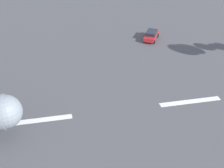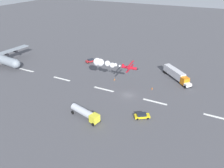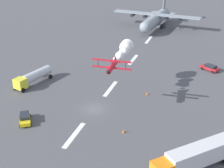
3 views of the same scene
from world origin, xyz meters
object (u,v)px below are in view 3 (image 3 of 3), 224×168
at_px(cargo_transport_plane, 155,19).
at_px(fuel_tanker_truck, 33,77).
at_px(followme_car_yellow, 210,67).
at_px(traffic_cone_near, 123,131).
at_px(stunt_biplane_red, 124,50).
at_px(semi_truck_orange, 193,158).
at_px(airport_staff_sedan, 25,118).
at_px(traffic_cone_far, 147,93).

distance_m(cargo_transport_plane, fuel_tanker_truck, 57.72).
distance_m(fuel_tanker_truck, followme_car_yellow, 42.96).
xyz_separation_m(cargo_transport_plane, fuel_tanker_truck, (-55.34, 16.31, -1.55)).
xyz_separation_m(fuel_tanker_truck, traffic_cone_near, (-12.32, -25.08, -1.38)).
bearing_deg(stunt_biplane_red, followme_car_yellow, -46.13).
height_order(semi_truck_orange, traffic_cone_near, semi_truck_orange).
xyz_separation_m(cargo_transport_plane, followme_car_yellow, (-34.30, -21.13, -2.48)).
relative_size(stunt_biplane_red, semi_truck_orange, 1.31).
xyz_separation_m(airport_staff_sedan, traffic_cone_far, (17.74, -18.45, -0.44)).
height_order(stunt_biplane_red, followme_car_yellow, stunt_biplane_red).
distance_m(stunt_biplane_red, semi_truck_orange, 29.17).
bearing_deg(semi_truck_orange, cargo_transport_plane, 15.88).
bearing_deg(traffic_cone_near, airport_staff_sedan, 97.61).
bearing_deg(semi_truck_orange, airport_staff_sedan, 83.30).
relative_size(cargo_transport_plane, airport_staff_sedan, 6.78).
bearing_deg(stunt_biplane_red, cargo_transport_plane, 4.20).
bearing_deg(airport_staff_sedan, traffic_cone_near, -82.39).
relative_size(followme_car_yellow, airport_staff_sedan, 1.02).
bearing_deg(stunt_biplane_red, fuel_tanker_truck, 102.19).
bearing_deg(stunt_biplane_red, semi_truck_orange, -142.71).
height_order(airport_staff_sedan, traffic_cone_near, airport_staff_sedan).
bearing_deg(airport_staff_sedan, fuel_tanker_truck, 26.14).
bearing_deg(traffic_cone_near, followme_car_yellow, -20.34).
relative_size(stunt_biplane_red, fuel_tanker_truck, 1.66).
relative_size(semi_truck_orange, traffic_cone_far, 17.35).
bearing_deg(cargo_transport_plane, stunt_biplane_red, -175.80).
bearing_deg(fuel_tanker_truck, traffic_cone_near, -116.16).
distance_m(cargo_transport_plane, semi_truck_orange, 76.50).
relative_size(traffic_cone_near, traffic_cone_far, 1.00).
xyz_separation_m(airport_staff_sedan, traffic_cone_near, (2.39, -17.86, -0.44)).
relative_size(airport_staff_sedan, traffic_cone_near, 6.23).
height_order(semi_truck_orange, followme_car_yellow, semi_truck_orange).
distance_m(airport_staff_sedan, traffic_cone_near, 18.03).
distance_m(semi_truck_orange, followme_car_yellow, 39.29).
bearing_deg(semi_truck_orange, traffic_cone_near, 64.07).
distance_m(stunt_biplane_red, traffic_cone_near, 19.40).
xyz_separation_m(fuel_tanker_truck, airport_staff_sedan, (-14.70, -7.21, -0.94)).
relative_size(fuel_tanker_truck, traffic_cone_near, 13.67).
bearing_deg(traffic_cone_far, fuel_tanker_truck, 96.76).
height_order(cargo_transport_plane, semi_truck_orange, cargo_transport_plane).
bearing_deg(followme_car_yellow, traffic_cone_near, 159.66).
relative_size(fuel_tanker_truck, traffic_cone_far, 13.67).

